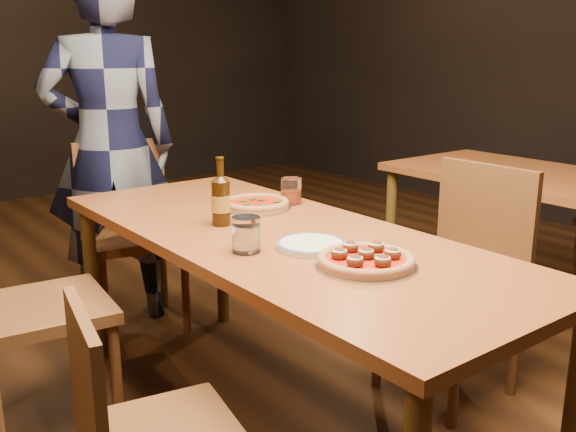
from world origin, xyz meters
TOP-DOWN VIEW (x-y plane):
  - ground at (0.00, 0.00)m, footprint 9.00×9.00m
  - table_main at (0.00, 0.00)m, footprint 0.80×2.00m
  - chair_main_sw at (-0.69, 0.48)m, footprint 0.51×0.51m
  - chair_main_e at (0.68, -0.22)m, footprint 0.46×0.46m
  - chair_end at (-0.05, 1.13)m, footprint 0.53×0.53m
  - pizza_meatball at (-0.01, -0.44)m, footprint 0.31×0.31m
  - pizza_margherita at (0.14, 0.34)m, footprint 0.28×0.28m
  - plate_stack at (-0.03, -0.21)m, footprint 0.22×0.22m
  - beer_bottle at (-0.11, 0.21)m, footprint 0.07×0.07m
  - water_glass at (-0.21, -0.11)m, footprint 0.09×0.09m
  - amber_glass at (0.30, 0.32)m, footprint 0.09×0.09m
  - diner at (-0.06, 1.33)m, footprint 0.77×0.65m

SIDE VIEW (x-z plane):
  - ground at x=0.00m, z-range 0.00..0.00m
  - chair_main_e at x=0.68m, z-range 0.00..0.97m
  - chair_end at x=-0.05m, z-range 0.00..0.97m
  - chair_main_sw at x=-0.69m, z-range 0.00..0.98m
  - table_main at x=0.00m, z-range 0.30..1.05m
  - plate_stack at x=-0.03m, z-range 0.75..0.77m
  - pizza_margherita at x=0.14m, z-range 0.75..0.79m
  - pizza_meatball at x=-0.01m, z-range 0.74..0.80m
  - amber_glass at x=0.30m, z-range 0.75..0.86m
  - water_glass at x=-0.21m, z-range 0.75..0.86m
  - beer_bottle at x=-0.11m, z-range 0.72..0.96m
  - diner at x=-0.06m, z-range 0.00..1.80m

